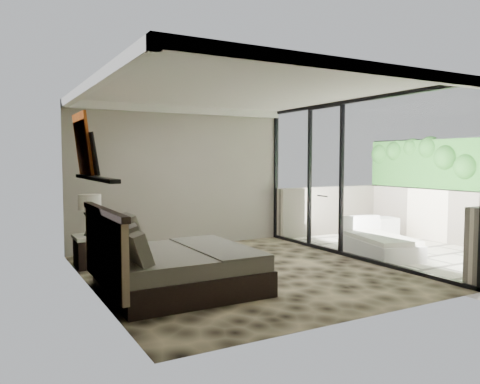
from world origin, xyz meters
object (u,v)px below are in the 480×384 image
ottoman (384,228)px  lounger (379,244)px  bed (172,267)px  table_lamp (90,209)px  nightstand (93,249)px

ottoman → lounger: 1.85m
bed → table_lamp: size_ratio=2.99×
ottoman → lounger: bearing=-139.1°
bed → ottoman: bed is taller
table_lamp → lounger: bearing=-17.8°
ottoman → table_lamp: bearing=176.8°
lounger → nightstand: bearing=176.7°
nightstand → table_lamp: table_lamp is taller
table_lamp → ottoman: table_lamp is taller
bed → table_lamp: 2.17m
table_lamp → ottoman: bearing=-3.2°
bed → ottoman: bearing=16.3°
nightstand → ottoman: nightstand is taller
lounger → ottoman: bearing=55.5°
ottoman → lounger: (-1.39, -1.21, -0.04)m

